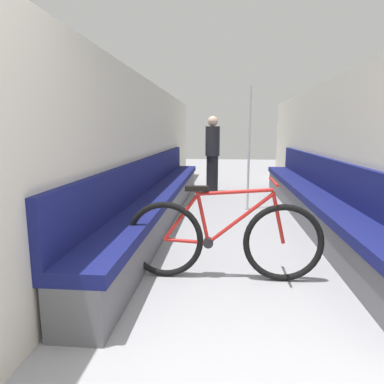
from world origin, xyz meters
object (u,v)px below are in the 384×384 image
grab_pole_near (249,151)px  passenger_standing (212,154)px  bicycle (223,239)px  bench_seat_row_right (313,201)px  bench_seat_row_left (161,198)px

grab_pole_near → passenger_standing: grab_pole_near is taller
bicycle → grab_pole_near: 2.89m
bench_seat_row_right → bicycle: (-1.29, -2.08, 0.06)m
bicycle → passenger_standing: (-0.25, 4.34, 0.46)m
bench_seat_row_right → grab_pole_near: 1.33m
grab_pole_near → passenger_standing: size_ratio=1.26×
bicycle → passenger_standing: passenger_standing is taller
bench_seat_row_left → grab_pole_near: grab_pole_near is taller
bench_seat_row_left → grab_pole_near: bearing=28.3°
bench_seat_row_right → grab_pole_near: grab_pole_near is taller
bicycle → grab_pole_near: bearing=77.3°
passenger_standing → grab_pole_near: bearing=102.4°
bench_seat_row_right → grab_pole_near: size_ratio=3.11×
bench_seat_row_right → bicycle: size_ratio=3.63×
bench_seat_row_left → bench_seat_row_right: bearing=0.0°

